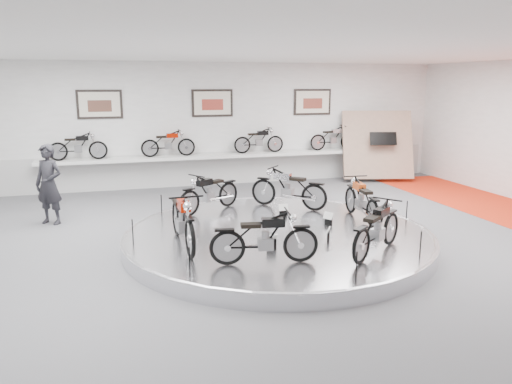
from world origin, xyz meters
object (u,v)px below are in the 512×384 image
object	(u,v)px
bike_b	(288,188)
bike_e	(264,237)
shelf	(215,156)
bike_c	(209,192)
bike_d	(183,219)
bike_f	(377,228)
display_platform	(278,238)
visitor	(49,184)
bike_a	(361,199)

from	to	relation	value
bike_b	bike_e	xyz separation A→B (m)	(-1.74, -3.59, -0.04)
shelf	bike_c	distance (m)	4.48
bike_d	bike_f	distance (m)	3.59
bike_e	display_platform	bearing A→B (deg)	73.68
bike_d	bike_e	world-z (taller)	bike_d
bike_b	bike_d	size ratio (longest dim) A/B	0.94
visitor	display_platform	bearing A→B (deg)	-0.68
display_platform	bike_c	world-z (taller)	bike_c
bike_c	bike_a	bearing A→B (deg)	118.89
display_platform	bike_d	distance (m)	2.19
bike_b	bike_c	size ratio (longest dim) A/B	1.07
display_platform	bike_f	size ratio (longest dim) A/B	3.91
display_platform	visitor	world-z (taller)	visitor
bike_b	shelf	bearing A→B (deg)	-35.72
shelf	bike_a	bearing A→B (deg)	-71.23
bike_f	bike_c	bearing A→B (deg)	83.69
bike_b	bike_f	xyz separation A→B (m)	(0.36, -3.68, -0.02)
shelf	bike_c	size ratio (longest dim) A/B	6.86
bike_d	bike_e	distance (m)	1.80
display_platform	bike_d	world-z (taller)	bike_d
display_platform	bike_b	size ratio (longest dim) A/B	3.74
bike_f	bike_e	bearing A→B (deg)	140.59
display_platform	bike_c	size ratio (longest dim) A/B	3.99
bike_b	visitor	bearing A→B (deg)	30.51
visitor	bike_d	bearing A→B (deg)	-19.89
display_platform	bike_c	xyz separation A→B (m)	(-1.05, 2.05, 0.62)
bike_d	visitor	bearing A→B (deg)	-144.42
bike_a	bike_e	bearing A→B (deg)	131.07
bike_b	bike_e	bearing A→B (deg)	107.37
shelf	bike_f	bearing A→B (deg)	-81.37
shelf	bike_b	distance (m)	4.66
bike_a	bike_c	world-z (taller)	bike_a
display_platform	bike_f	distance (m)	2.31
shelf	bike_c	xyz separation A→B (m)	(-1.05, -4.35, -0.23)
shelf	bike_d	xyz separation A→B (m)	(-2.04, -6.80, -0.16)
visitor	bike_e	bearing A→B (deg)	-18.74
bike_a	bike_d	distance (m)	4.17
display_platform	visitor	xyz separation A→B (m)	(-4.73, 3.10, 0.82)
bike_e	visitor	world-z (taller)	visitor
bike_a	bike_e	size ratio (longest dim) A/B	1.02
bike_d	visitor	world-z (taller)	visitor
bike_f	shelf	bearing A→B (deg)	61.71
bike_c	visitor	size ratio (longest dim) A/B	0.83
bike_c	bike_f	size ratio (longest dim) A/B	0.98
bike_b	bike_c	world-z (taller)	bike_b
bike_e	bike_f	world-z (taller)	bike_f
bike_a	visitor	distance (m)	7.36
display_platform	bike_e	world-z (taller)	bike_e
display_platform	bike_d	bearing A→B (deg)	-168.90
bike_f	visitor	distance (m)	7.76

